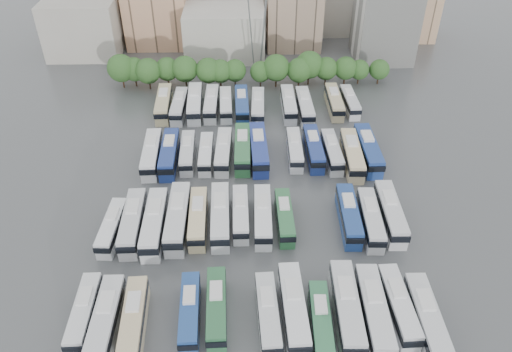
{
  "coord_description": "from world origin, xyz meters",
  "views": [
    {
      "loc": [
        -0.66,
        -63.17,
        53.08
      ],
      "look_at": [
        0.75,
        3.3,
        3.0
      ],
      "focal_mm": 35.0,
      "sensor_mm": 36.0,
      "label": 1
    }
  ],
  "objects_px": {
    "bus_r3_s4": "(211,103)",
    "bus_r3_s13": "(350,102)",
    "bus_r0_s9": "(321,321)",
    "bus_r2_s4": "(206,154)",
    "bus_r1_s11": "(349,215)",
    "bus_r0_s7": "(268,314)",
    "bus_r0_s8": "(294,308)",
    "bus_r0_s2": "(134,320)",
    "bus_r1_s7": "(263,216)",
    "bus_r2_s10": "(314,148)",
    "bus_r3_s6": "(242,105)",
    "bus_r2_s3": "(188,152)",
    "bus_r1_s8": "(285,217)",
    "bus_r2_s2": "(169,154)",
    "bus_r2_s11": "(332,152)",
    "bus_r0_s11": "(374,312)",
    "bus_r2_s1": "(152,154)",
    "bus_r2_s13": "(368,150)",
    "bus_r2_s7": "(259,149)",
    "bus_r3_s7": "(258,106)",
    "bus_r1_s1": "(133,222)",
    "bus_r3_s12": "(334,101)",
    "bus_r1_s12": "(371,219)",
    "bus_r2_s5": "(223,151)",
    "bus_r0_s13": "(427,319)",
    "bus_r2_s6": "(243,148)",
    "bus_r3_s5": "(226,104)",
    "bus_r0_s4": "(190,312)",
    "bus_r0_s1": "(106,321)",
    "bus_r0_s5": "(217,308)",
    "bus_r0_s0": "(85,313)",
    "bus_r1_s5": "(220,216)",
    "bus_r1_s13": "(390,213)",
    "bus_r1_s2": "(155,223)",
    "bus_r3_s3": "(195,103)",
    "bus_r3_s1": "(164,103)",
    "bus_r0_s12": "(398,306)",
    "apartment_tower": "(387,7)",
    "bus_r1_s3": "(178,217)",
    "bus_r2_s12": "(352,154)",
    "bus_r0_s10": "(347,308)",
    "bus_r2_s9": "(295,149)"
  },
  "relations": [
    {
      "from": "bus_r0_s7",
      "to": "bus_r0_s4",
      "type": "bearing_deg",
      "value": 173.63
    },
    {
      "from": "bus_r0_s1",
      "to": "bus_r3_s13",
      "type": "bearing_deg",
      "value": 54.33
    },
    {
      "from": "bus_r1_s12",
      "to": "bus_r3_s13",
      "type": "xyz_separation_m",
      "value": [
        3.32,
        37.57,
        -0.15
      ]
    },
    {
      "from": "bus_r0_s8",
      "to": "bus_r1_s7",
      "type": "xyz_separation_m",
      "value": [
        -3.32,
        17.71,
        -0.11
      ]
    },
    {
      "from": "bus_r0_s13",
      "to": "bus_r3_s1",
      "type": "bearing_deg",
      "value": 125.62
    },
    {
      "from": "bus_r2_s3",
      "to": "bus_r1_s8",
      "type": "bearing_deg",
      "value": -49.4
    },
    {
      "from": "bus_r0_s11",
      "to": "bus_r0_s13",
      "type": "height_order",
      "value": "bus_r0_s11"
    },
    {
      "from": "bus_r0_s9",
      "to": "bus_r1_s11",
      "type": "xyz_separation_m",
      "value": [
        6.78,
        19.39,
        0.21
      ]
    },
    {
      "from": "bus_r0_s12",
      "to": "bus_r2_s12",
      "type": "height_order",
      "value": "bus_r2_s12"
    },
    {
      "from": "bus_r0_s7",
      "to": "bus_r0_s8",
      "type": "height_order",
      "value": "bus_r0_s8"
    },
    {
      "from": "bus_r0_s4",
      "to": "bus_r2_s9",
      "type": "height_order",
      "value": "bus_r2_s9"
    },
    {
      "from": "bus_r1_s1",
      "to": "bus_r3_s13",
      "type": "height_order",
      "value": "bus_r1_s1"
    },
    {
      "from": "bus_r1_s7",
      "to": "bus_r2_s5",
      "type": "height_order",
      "value": "bus_r1_s7"
    },
    {
      "from": "bus_r0_s2",
      "to": "bus_r1_s7",
      "type": "relative_size",
      "value": 0.98
    },
    {
      "from": "bus_r2_s13",
      "to": "bus_r3_s6",
      "type": "relative_size",
      "value": 1.07
    },
    {
      "from": "bus_r1_s2",
      "to": "bus_r3_s3",
      "type": "height_order",
      "value": "bus_r1_s2"
    },
    {
      "from": "bus_r0_s11",
      "to": "bus_r1_s5",
      "type": "relative_size",
      "value": 1.02
    },
    {
      "from": "bus_r0_s11",
      "to": "bus_r2_s3",
      "type": "relative_size",
      "value": 1.18
    },
    {
      "from": "bus_r0_s2",
      "to": "bus_r0_s5",
      "type": "distance_m",
      "value": 10.27
    },
    {
      "from": "bus_r3_s4",
      "to": "bus_r3_s13",
      "type": "relative_size",
      "value": 1.09
    },
    {
      "from": "bus_r2_s10",
      "to": "bus_r3_s7",
      "type": "height_order",
      "value": "bus_r2_s10"
    },
    {
      "from": "bus_r2_s10",
      "to": "bus_r3_s6",
      "type": "xyz_separation_m",
      "value": [
        -13.29,
        16.72,
        0.04
      ]
    },
    {
      "from": "bus_r1_s5",
      "to": "bus_r3_s5",
      "type": "distance_m",
      "value": 35.77
    },
    {
      "from": "bus_r0_s5",
      "to": "bus_r1_s5",
      "type": "xyz_separation_m",
      "value": [
        -0.15,
        17.27,
        0.23
      ]
    },
    {
      "from": "bus_r1_s8",
      "to": "bus_r2_s11",
      "type": "height_order",
      "value": "bus_r2_s11"
    },
    {
      "from": "bus_r1_s1",
      "to": "bus_r1_s11",
      "type": "distance_m",
      "value": 33.12
    },
    {
      "from": "bus_r0_s11",
      "to": "bus_r2_s11",
      "type": "xyz_separation_m",
      "value": [
        -0.08,
        36.02,
        -0.26
      ]
    },
    {
      "from": "bus_r2_s6",
      "to": "bus_r3_s3",
      "type": "height_order",
      "value": "bus_r3_s3"
    },
    {
      "from": "bus_r1_s8",
      "to": "bus_r3_s4",
      "type": "height_order",
      "value": "bus_r3_s4"
    },
    {
      "from": "bus_r2_s2",
      "to": "bus_r2_s11",
      "type": "relative_size",
      "value": 1.1
    },
    {
      "from": "bus_r3_s6",
      "to": "bus_r3_s13",
      "type": "bearing_deg",
      "value": 1.42
    },
    {
      "from": "bus_r2_s1",
      "to": "bus_r3_s5",
      "type": "bearing_deg",
      "value": 52.75
    },
    {
      "from": "bus_r0_s10",
      "to": "bus_r3_s1",
      "type": "relative_size",
      "value": 1.04
    },
    {
      "from": "bus_r1_s1",
      "to": "bus_r3_s12",
      "type": "height_order",
      "value": "bus_r1_s1"
    },
    {
      "from": "bus_r2_s10",
      "to": "bus_r3_s6",
      "type": "height_order",
      "value": "bus_r3_s6"
    },
    {
      "from": "apartment_tower",
      "to": "bus_r1_s3",
      "type": "distance_m",
      "value": 79.09
    },
    {
      "from": "bus_r3_s5",
      "to": "bus_r1_s1",
      "type": "bearing_deg",
      "value": -111.83
    },
    {
      "from": "bus_r1_s11",
      "to": "bus_r3_s7",
      "type": "bearing_deg",
      "value": 112.29
    },
    {
      "from": "bus_r0_s8",
      "to": "bus_r1_s13",
      "type": "xyz_separation_m",
      "value": [
        16.51,
        17.87,
        -0.0
      ]
    },
    {
      "from": "bus_r2_s3",
      "to": "bus_r2_s6",
      "type": "xyz_separation_m",
      "value": [
        10.07,
        0.66,
        0.3
      ]
    },
    {
      "from": "bus_r1_s7",
      "to": "bus_r2_s11",
      "type": "relative_size",
      "value": 1.05
    },
    {
      "from": "bus_r1_s7",
      "to": "bus_r2_s13",
      "type": "distance_m",
      "value": 26.5
    },
    {
      "from": "bus_r0_s4",
      "to": "bus_r0_s12",
      "type": "distance_m",
      "value": 26.43
    },
    {
      "from": "bus_r0_s2",
      "to": "bus_r1_s8",
      "type": "distance_m",
      "value": 27.41
    },
    {
      "from": "bus_r0_s0",
      "to": "bus_r2_s3",
      "type": "relative_size",
      "value": 0.99
    },
    {
      "from": "bus_r0_s11",
      "to": "bus_r2_s1",
      "type": "bearing_deg",
      "value": 133.86
    },
    {
      "from": "bus_r2_s7",
      "to": "bus_r3_s7",
      "type": "relative_size",
      "value": 1.13
    },
    {
      "from": "bus_r0_s9",
      "to": "bus_r2_s4",
      "type": "height_order",
      "value": "bus_r0_s9"
    },
    {
      "from": "bus_r1_s12",
      "to": "bus_r3_s13",
      "type": "relative_size",
      "value": 1.09
    },
    {
      "from": "bus_r1_s11",
      "to": "bus_r2_s3",
      "type": "bearing_deg",
      "value": 147.22
    }
  ]
}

